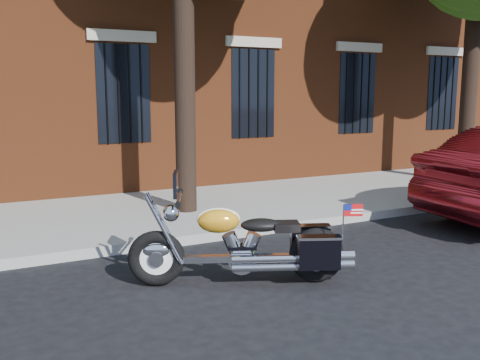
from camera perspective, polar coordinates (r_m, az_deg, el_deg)
name	(u,v)px	position (r m, az deg, el deg)	size (l,w,h in m)	color
ground	(233,270)	(6.89, -0.72, -9.59)	(120.00, 120.00, 0.00)	black
curb	(193,238)	(8.07, -5.07, -6.21)	(40.00, 0.16, 0.15)	gray
sidewalk	(154,213)	(9.79, -9.19, -3.52)	(40.00, 3.60, 0.15)	gray
motorcycle	(249,247)	(6.28, 0.95, -7.15)	(2.40, 1.44, 1.34)	black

